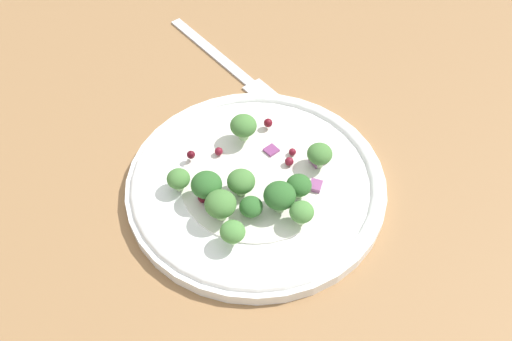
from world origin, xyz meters
The scene contains 25 objects.
ground_plane centered at (0.00, 0.00, -1.00)cm, with size 180.00×180.00×2.00cm, color olive.
plate centered at (2.60, -0.62, 0.86)cm, with size 24.30×24.30×1.70cm.
dressing_pool centered at (2.60, -0.62, 1.30)cm, with size 14.09×14.09×0.20cm, color white.
broccoli_floret_0 centered at (3.07, -6.91, 3.03)cm, with size 2.14×2.14×2.17cm.
broccoli_floret_1 centered at (4.38, 4.19, 3.40)cm, with size 2.59×2.59×2.62cm.
broccoli_floret_2 centered at (4.75, -4.28, 2.77)cm, with size 2.30×2.30×2.33cm.
broccoli_floret_3 centered at (-3.76, 2.47, 2.67)cm, with size 2.14×2.14×2.17cm.
broccoli_floret_4 centered at (0.64, -1.15, 2.95)cm, with size 2.55×2.55×2.58cm.
broccoli_floret_5 centered at (0.18, -3.71, 2.51)cm, with size 2.09×2.09×2.12cm.
broccoli_floret_6 centered at (2.39, -4.60, 3.30)cm, with size 2.85×2.85×2.88cm.
broccoli_floret_7 centered at (-2.35, -2.51, 3.31)cm, with size 2.78×2.78×2.81cm.
broccoli_floret_8 centered at (8.47, -2.50, 2.99)cm, with size 2.39×2.39×2.42cm.
broccoli_floret_9 centered at (-2.24, 0.27, 3.28)cm, with size 2.79×2.79×2.82cm.
broccoli_floret_10 centered at (-2.90, -5.30, 2.98)cm, with size 2.16×2.16×2.19cm.
cranberry_0 centered at (6.21, -0.87, 1.88)cm, with size 0.84×0.84×0.84cm, color maroon.
cranberry_1 centered at (1.37, 3.95, 1.88)cm, with size 0.79×0.79×0.79cm, color maroon.
cranberry_2 centered at (-2.70, -0.12, 1.81)cm, with size 0.98×0.98×0.98cm, color #4C0A14.
cranberry_3 centered at (7.23, 0.09, 1.80)cm, with size 0.72×0.72×0.72cm, color maroon.
cranberry_4 centered at (-1.18, 4.80, 2.20)cm, with size 0.80×0.80×0.80cm, color #4C0A14.
cranberry_5 centered at (7.30, 4.21, 2.19)cm, with size 0.89×0.89×0.89cm, color maroon.
onion_bit_0 centered at (8.72, -2.14, 1.66)cm, with size 1.39×1.30×0.42cm, color #A35B93.
onion_bit_1 centered at (6.64, -4.42, 1.60)cm, with size 1.27×1.07×0.49cm, color #934C84.
onion_bit_2 centered at (-2.22, -1.02, 1.72)cm, with size 1.25×1.04×0.44cm, color #A35B93.
onion_bit_3 centered at (5.82, 1.51, 1.49)cm, with size 1.21×1.16×0.35cm, color #843D75.
fork centered at (10.01, 16.48, 0.25)cm, with size 3.41×18.69×0.50cm.
Camera 1 is at (-16.58, -29.10, 43.35)cm, focal length 40.92 mm.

